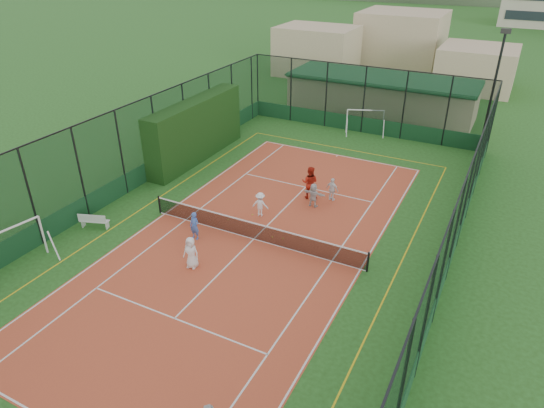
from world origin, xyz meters
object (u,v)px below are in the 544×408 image
(child_near_mid, at_px, (195,226))
(coach, at_px, (310,183))
(child_near_left, at_px, (191,253))
(futsal_goal_far, at_px, (365,122))
(floodlight_ne, at_px, (492,95))
(futsal_goal_near, at_px, (12,249))
(child_far_right, at_px, (332,189))
(white_bench, at_px, (95,220))
(clubhouse, at_px, (381,95))
(child_far_back, at_px, (313,195))
(child_far_left, at_px, (260,204))

(child_near_mid, height_order, coach, coach)
(child_near_left, bearing_deg, futsal_goal_far, 80.19)
(floodlight_ne, height_order, futsal_goal_near, floodlight_ne)
(futsal_goal_near, height_order, futsal_goal_far, futsal_goal_near)
(child_near_mid, bearing_deg, child_far_right, 59.57)
(child_near_left, bearing_deg, white_bench, 169.90)
(futsal_goal_near, distance_m, child_far_right, 16.26)
(white_bench, bearing_deg, clubhouse, 53.19)
(futsal_goal_near, height_order, child_far_right, futsal_goal_near)
(clubhouse, bearing_deg, futsal_goal_near, -106.25)
(floodlight_ne, bearing_deg, child_far_back, -121.06)
(futsal_goal_near, xyz_separation_m, child_far_left, (7.61, 9.12, -0.30))
(coach, bearing_deg, futsal_goal_far, -98.58)
(child_far_right, distance_m, child_far_back, 1.31)
(child_far_back, bearing_deg, child_near_left, 73.62)
(futsal_goal_far, xyz_separation_m, child_far_left, (-1.08, -14.65, -0.21))
(futsal_goal_near, distance_m, child_near_mid, 8.12)
(white_bench, xyz_separation_m, child_near_left, (6.43, -0.55, 0.36))
(clubhouse, xyz_separation_m, child_near_mid, (-2.60, -23.25, -0.84))
(child_far_left, bearing_deg, child_far_back, -142.00)
(child_near_left, bearing_deg, child_far_right, 64.18)
(clubhouse, xyz_separation_m, futsal_goal_far, (0.27, -5.13, -0.67))
(futsal_goal_far, relative_size, child_near_left, 1.82)
(futsal_goal_far, distance_m, child_far_left, 14.69)
(child_far_left, relative_size, child_far_right, 1.00)
(coach, bearing_deg, child_far_back, 114.27)
(child_near_left, distance_m, coach, 8.81)
(white_bench, relative_size, child_near_left, 0.96)
(clubhouse, distance_m, child_far_back, 17.60)
(floodlight_ne, relative_size, white_bench, 5.56)
(child_far_back, bearing_deg, coach, -52.36)
(child_near_left, relative_size, child_near_mid, 1.06)
(floodlight_ne, bearing_deg, futsal_goal_far, 178.15)
(floodlight_ne, xyz_separation_m, child_far_back, (-7.31, -12.13, -3.43))
(white_bench, height_order, child_near_mid, child_near_mid)
(futsal_goal_far, distance_m, child_far_back, 12.45)
(floodlight_ne, distance_m, child_far_back, 14.57)
(futsal_goal_far, height_order, child_far_right, futsal_goal_far)
(child_far_right, bearing_deg, clubhouse, -68.21)
(floodlight_ne, height_order, futsal_goal_far, floodlight_ne)
(clubhouse, distance_m, child_near_mid, 23.41)
(child_near_left, xyz_separation_m, child_far_right, (3.34, 8.85, -0.09))
(futsal_goal_far, bearing_deg, white_bench, -133.73)
(clubhouse, bearing_deg, child_far_right, -83.16)
(futsal_goal_near, relative_size, child_far_right, 2.24)
(white_bench, xyz_separation_m, futsal_goal_near, (-0.63, -4.20, 0.57))
(futsal_goal_far, bearing_deg, floodlight_ne, -23.19)
(child_far_left, xyz_separation_m, coach, (1.53, 3.07, 0.28))
(clubhouse, height_order, white_bench, clubhouse)
(child_far_back, height_order, coach, coach)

